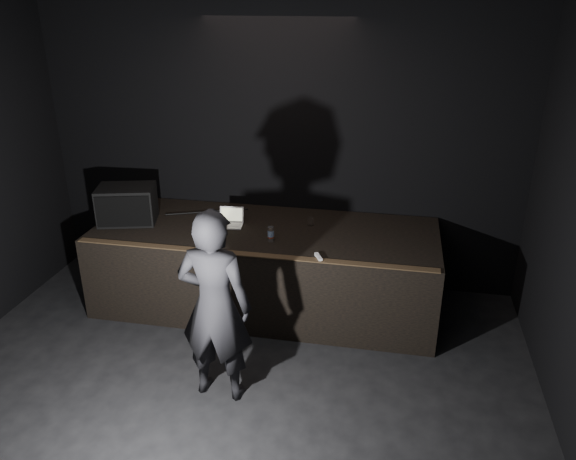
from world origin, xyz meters
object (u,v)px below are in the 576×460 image
(stage_riser, at_px, (266,267))
(laptop, at_px, (231,221))
(stage_monitor, at_px, (127,204))
(person, at_px, (215,306))
(beer_can, at_px, (271,234))

(stage_riser, distance_m, laptop, 0.70)
(stage_monitor, relative_size, laptop, 2.43)
(person, bearing_deg, beer_can, -95.53)
(stage_riser, distance_m, beer_can, 0.68)
(stage_riser, relative_size, person, 2.12)
(stage_riser, xyz_separation_m, stage_monitor, (-1.67, -0.10, 0.72))
(stage_riser, xyz_separation_m, person, (-0.07, -1.70, 0.44))
(laptop, bearing_deg, stage_riser, -12.67)
(stage_monitor, height_order, person, person)
(beer_can, bearing_deg, laptop, 147.40)
(stage_monitor, bearing_deg, laptop, -8.25)
(stage_monitor, distance_m, person, 2.28)
(laptop, relative_size, person, 0.16)
(beer_can, xyz_separation_m, person, (-0.20, -1.38, -0.14))
(laptop, distance_m, person, 1.79)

